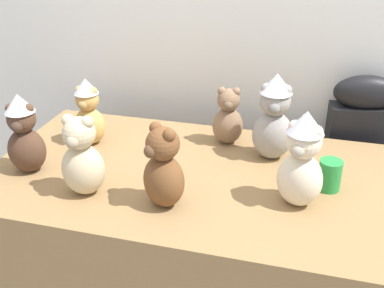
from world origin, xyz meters
name	(u,v)px	position (x,y,z in m)	size (l,w,h in m)	color
wall_back	(230,3)	(0.00, 0.93, 1.30)	(7.00, 0.08, 2.60)	white
display_table	(192,256)	(0.00, 0.25, 0.40)	(1.52, 0.86, 0.80)	olive
instrument_case	(350,181)	(0.63, 0.81, 0.53)	(0.29, 0.16, 1.05)	black
teddy_bear_cream	(302,161)	(0.39, 0.14, 0.96)	(0.18, 0.17, 0.33)	beige
teddy_bear_sand	(82,158)	(-0.32, 0.03, 0.93)	(0.15, 0.13, 0.29)	#CCB78E
teddy_bear_ash	(274,118)	(0.27, 0.45, 0.97)	(0.16, 0.14, 0.35)	gray
teddy_bear_honey	(88,113)	(-0.47, 0.38, 0.94)	(0.13, 0.11, 0.28)	tan
teddy_bear_mocha	(228,118)	(0.08, 0.53, 0.91)	(0.14, 0.12, 0.25)	#7F6047
teddy_bear_chestnut	(163,169)	(-0.04, 0.03, 0.93)	(0.19, 0.19, 0.29)	brown
teddy_bear_cocoa	(24,135)	(-0.59, 0.11, 0.95)	(0.16, 0.14, 0.31)	#4C3323
party_cup_green	(330,175)	(0.49, 0.27, 0.85)	(0.08, 0.08, 0.11)	#238C3D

